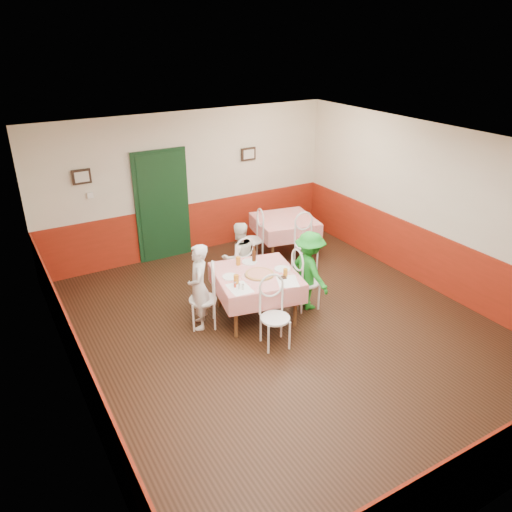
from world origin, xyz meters
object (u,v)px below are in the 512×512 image
beer_bottle (254,255)px  wallet (282,278)px  glass_b (285,273)px  glass_c (238,261)px  diner_left (199,287)px  chair_second_b (306,246)px  chair_far (240,268)px  glass_a (236,279)px  chair_left (203,300)px  chair_right (306,283)px  chair_second_a (252,240)px  pizza (259,274)px  second_table (285,236)px  diner_far (239,257)px  chair_near (275,318)px  main_table (256,295)px  diner_right (309,271)px

beer_bottle → wallet: (0.08, -0.72, -0.11)m
glass_b → glass_c: 0.83m
wallet → diner_left: (-1.14, 0.53, -0.10)m
chair_second_b → glass_c: bearing=-149.9°
chair_far → glass_a: bearing=57.7°
chair_left → beer_bottle: 1.12m
chair_right → glass_a: size_ratio=6.41×
chair_second_a → beer_bottle: (-0.77, -1.41, 0.43)m
glass_c → wallet: bearing=-64.7°
glass_c → pizza: bearing=-76.5°
second_table → chair_far: size_ratio=1.24×
chair_second_a → diner_far: (-0.77, -0.90, 0.18)m
chair_second_a → chair_second_b: size_ratio=1.00×
chair_second_a → beer_bottle: size_ratio=3.69×
chair_near → diner_far: diner_far is taller
chair_second_a → glass_c: 1.77m
chair_far → glass_c: chair_far is taller
diner_left → chair_second_a: bearing=154.2°
chair_near → glass_a: bearing=121.5°
glass_a → diner_far: bearing=59.7°
chair_left → diner_far: 1.25m
main_table → second_table: same height
chair_near → beer_bottle: size_ratio=3.69×
glass_b → wallet: (-0.08, -0.03, -0.05)m
chair_far → diner_left: diner_left is taller
main_table → chair_right: chair_right is taller
chair_far → glass_a: same height
glass_b → pizza: bearing=142.7°
chair_second_b → glass_b: 1.95m
chair_second_b → pizza: bearing=-136.0°
chair_left → beer_bottle: beer_bottle is taller
wallet → chair_right: bearing=28.7°
second_table → chair_second_b: bearing=-90.0°
glass_a → glass_c: size_ratio=1.05×
main_table → chair_near: size_ratio=1.36×
chair_right → glass_a: 1.31m
chair_right → diner_far: size_ratio=0.72×
second_table → chair_left: bearing=-147.5°
glass_a → beer_bottle: size_ratio=0.58×
glass_a → diner_right: size_ratio=0.11×
second_table → glass_b: (-1.37, -2.09, 0.45)m
beer_bottle → chair_right: bearing=-39.6°
chair_left → chair_near: 1.20m
diner_right → diner_far: bearing=32.1°
second_table → chair_left: 3.00m
chair_second_a → wallet: 2.26m
chair_left → diner_right: diner_right is taller
second_table → glass_a: (-2.12, -1.93, 0.46)m
second_table → wallet: size_ratio=10.18×
diner_right → glass_c: bearing=58.1°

